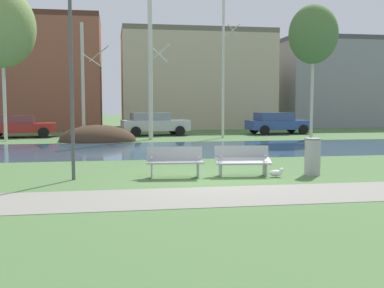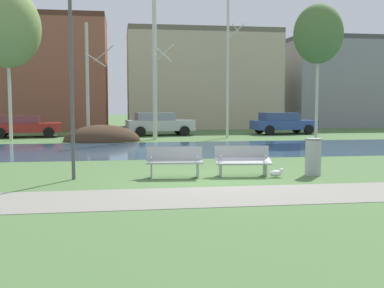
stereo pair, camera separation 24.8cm
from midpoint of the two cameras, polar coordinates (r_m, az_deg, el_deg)
The scene contains 20 objects.
ground_plane at distance 22.93m, azimuth -2.00°, elevation -0.30°, with size 120.00×120.00×0.00m, color #4C703D.
paved_path_strip at distance 10.94m, azimuth 5.42°, elevation -6.23°, with size 60.00×2.30×0.01m, color gray.
river_band at distance 21.64m, azimuth -1.61°, elevation -0.61°, with size 80.00×7.68×0.01m, color #33516B.
soil_mound at distance 26.65m, azimuth -10.55°, elevation 0.36°, with size 4.22×2.96×1.80m, color #423021.
bench_left at distance 13.44m, azimuth -1.59°, elevation -2.08°, with size 1.64×0.71×0.87m.
bench_right at distance 13.82m, azimuth 6.65°, elevation -1.92°, with size 1.64×0.70×0.87m.
trash_bin at distance 14.31m, azimuth 14.90°, elevation -1.44°, with size 0.49×0.49×1.09m.
seagull at distance 13.74m, azimuth 10.69°, elevation -3.44°, with size 0.47×0.18×0.27m.
streetlamp at distance 13.50m, azimuth -13.93°, elevation 12.45°, with size 0.32×0.32×5.95m.
birch_far_left at distance 28.20m, azimuth -21.16°, elevation 12.88°, with size 3.58×3.58×8.30m.
birch_left at distance 27.08m, azimuth -12.17°, elevation 7.50°, with size 1.56×2.51×6.52m.
birch_center_left at distance 27.30m, azimuth -4.21°, elevation 8.91°, with size 1.24×2.09×7.87m.
birch_center at distance 28.63m, azimuth 4.63°, elevation 9.13°, with size 1.12×1.98×8.17m.
birch_center_right at distance 29.09m, azimuth 15.25°, elevation 12.67°, with size 2.86×2.86×7.83m.
parked_van_nearest_red at distance 30.77m, azimuth -19.40°, elevation 2.12°, with size 4.35×2.43×1.33m.
parked_sedan_second_silver at distance 30.67m, azimuth -3.80°, elevation 2.51°, with size 4.45×2.36×1.47m.
parked_hatch_third_blue at distance 32.50m, azimuth 11.08°, elevation 2.54°, with size 4.42×2.30×1.45m.
building_brick_low at distance 39.76m, azimuth -20.44°, elevation 7.99°, with size 14.17×6.35×8.79m.
building_beige_block at distance 40.44m, azimuth 1.22°, elevation 7.70°, with size 12.28×7.45×8.01m.
building_grey_warehouse at distance 45.01m, azimuth 17.98°, elevation 7.03°, with size 10.63×6.98×7.76m.
Camera 2 is at (-2.48, -12.70, 2.14)m, focal length 44.16 mm.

